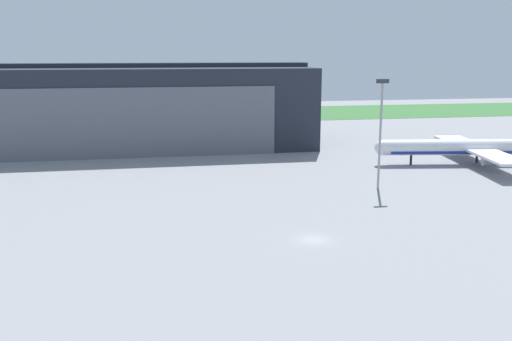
{
  "coord_description": "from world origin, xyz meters",
  "views": [
    {
      "loc": [
        -22.18,
        -73.62,
        26.25
      ],
      "look_at": [
        -4.32,
        21.69,
        5.75
      ],
      "focal_mm": 39.58,
      "sensor_mm": 36.0,
      "label": 1
    }
  ],
  "objects": [
    {
      "name": "ground_plane",
      "position": [
        0.0,
        0.0,
        0.0
      ],
      "size": [
        440.0,
        440.0,
        0.0
      ],
      "primitive_type": "plane",
      "color": "gray"
    },
    {
      "name": "grass_field_strip",
      "position": [
        0.0,
        164.27,
        0.04
      ],
      "size": [
        440.0,
        56.0,
        0.08
      ],
      "primitive_type": "cube",
      "color": "#366B34",
      "rests_on": "ground_plane"
    },
    {
      "name": "maintenance_hangar",
      "position": [
        -30.52,
        87.04,
        11.13
      ],
      "size": [
        105.17,
        35.93,
        23.18
      ],
      "color": "#232833",
      "rests_on": "ground_plane"
    },
    {
      "name": "airliner_far_left",
      "position": [
        52.83,
        45.98,
        3.99
      ],
      "size": [
        46.52,
        40.01,
        12.24
      ],
      "color": "white",
      "rests_on": "ground_plane"
    },
    {
      "name": "apron_light_mast",
      "position": [
        21.05,
        27.42,
        12.27
      ],
      "size": [
        2.4,
        0.5,
        21.19
      ],
      "color": "#99999E",
      "rests_on": "ground_plane"
    }
  ]
}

